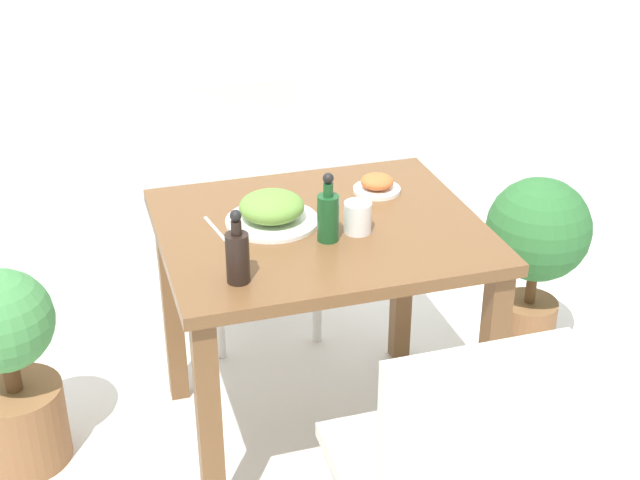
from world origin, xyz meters
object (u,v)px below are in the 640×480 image
sauce_bottle (328,215)px  condiment_bottle (237,254)px  side_plate (377,184)px  potted_plant_right (536,248)px  chair_far (249,195)px  potted_plant_left (10,366)px  food_plate (272,210)px  chair_near (444,467)px  drink_cup (358,217)px

sauce_bottle → condiment_bottle: size_ratio=1.00×
side_plate → condiment_bottle: condiment_bottle is taller
sauce_bottle → potted_plant_right: (0.83, 0.30, -0.38)m
sauce_bottle → condiment_bottle: (-0.28, -0.15, 0.00)m
chair_far → potted_plant_right: bearing=-33.3°
side_plate → sauce_bottle: bearing=-132.2°
potted_plant_right → potted_plant_left: bearing=-178.4°
food_plate → condiment_bottle: size_ratio=1.34×
food_plate → potted_plant_right: bearing=9.1°
chair_near → chair_far: bearing=-86.7°
drink_cup → potted_plant_right: bearing=20.2°
chair_near → sauce_bottle: 0.75m
potted_plant_left → potted_plant_right: bearing=1.6°
chair_near → drink_cup: bearing=-92.8°
food_plate → potted_plant_left: bearing=172.2°
side_plate → sauce_bottle: sauce_bottle is taller
side_plate → sauce_bottle: size_ratio=0.73×
chair_far → sauce_bottle: sauce_bottle is taller
potted_plant_left → potted_plant_right: size_ratio=0.94×
food_plate → potted_plant_right: size_ratio=0.38×
condiment_bottle → potted_plant_right: (1.11, 0.45, -0.38)m
chair_far → side_plate: size_ratio=6.24×
food_plate → condiment_bottle: bearing=-118.5°
condiment_bottle → potted_plant_left: (-0.61, 0.40, -0.48)m
food_plate → potted_plant_left: food_plate is taller
food_plate → chair_far: bearing=83.0°
drink_cup → sauce_bottle: bearing=-166.2°
chair_near → sauce_bottle: size_ratio=4.56×
sauce_bottle → drink_cup: bearing=13.8°
chair_far → potted_plant_right: size_ratio=1.30×
chair_near → chair_far: 1.55m
side_plate → sauce_bottle: (-0.24, -0.26, 0.05)m
chair_near → sauce_bottle: (-0.06, 0.68, 0.31)m
side_plate → chair_near: bearing=-100.7°
side_plate → drink_cup: drink_cup is taller
chair_near → food_plate: chair_near is taller
chair_far → drink_cup: chair_far is taller
sauce_bottle → potted_plant_left: (-0.89, 0.25, -0.48)m
side_plate → potted_plant_right: size_ratio=0.21×
chair_near → potted_plant_left: chair_near is taller
potted_plant_right → condiment_bottle: bearing=-158.2°
chair_near → condiment_bottle: condiment_bottle is taller
potted_plant_right → chair_near: bearing=-128.5°
condiment_bottle → drink_cup: bearing=24.9°
side_plate → potted_plant_left: bearing=-179.4°
food_plate → sauce_bottle: (0.12, -0.14, 0.03)m
food_plate → chair_near: bearing=-77.7°
chair_far → sauce_bottle: size_ratio=4.56×
side_plate → condiment_bottle: size_ratio=0.73×
chair_far → side_plate: 0.71m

